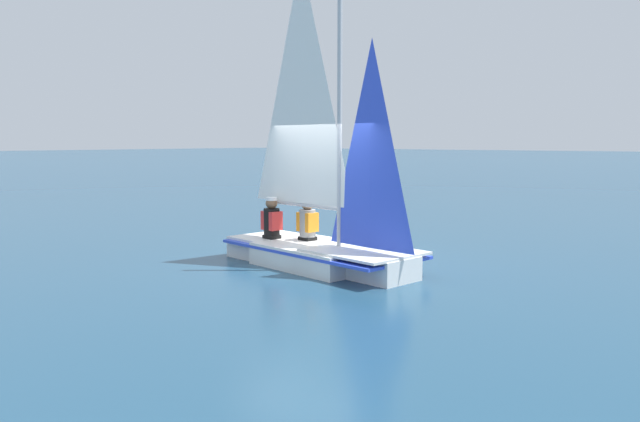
{
  "coord_description": "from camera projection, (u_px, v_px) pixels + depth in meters",
  "views": [
    {
      "loc": [
        -6.81,
        8.48,
        2.22
      ],
      "look_at": [
        0.0,
        0.0,
        0.99
      ],
      "focal_mm": 35.0,
      "sensor_mm": 36.0,
      "label": 1
    }
  ],
  "objects": [
    {
      "name": "ground_plane",
      "position": [
        320.0,
        266.0,
        11.05
      ],
      "size": [
        260.0,
        260.0,
        0.0
      ],
      "primitive_type": "plane",
      "color": "navy"
    },
    {
      "name": "sailor_helm",
      "position": [
        308.0,
        228.0,
        11.49
      ],
      "size": [
        0.37,
        0.34,
        1.16
      ],
      "rotation": [
        0.0,
        0.0,
        3.0
      ],
      "color": "black",
      "rests_on": "ground_plane"
    },
    {
      "name": "sailor_crew",
      "position": [
        272.0,
        226.0,
        11.69
      ],
      "size": [
        0.37,
        0.34,
        1.16
      ],
      "rotation": [
        0.0,
        0.0,
        3.0
      ],
      "color": "black",
      "rests_on": "ground_plane"
    },
    {
      "name": "sailboat_main",
      "position": [
        319.0,
        222.0,
        10.98
      ],
      "size": [
        4.02,
        2.09,
        5.53
      ],
      "rotation": [
        0.0,
        0.0,
        3.0
      ],
      "color": "white",
      "rests_on": "ground_plane"
    }
  ]
}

